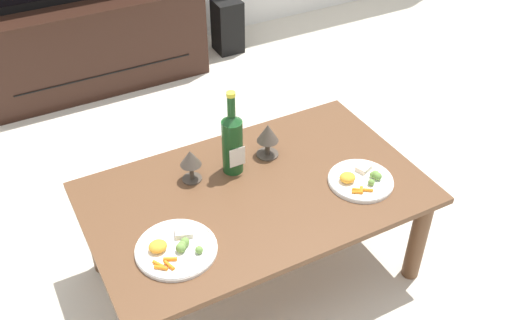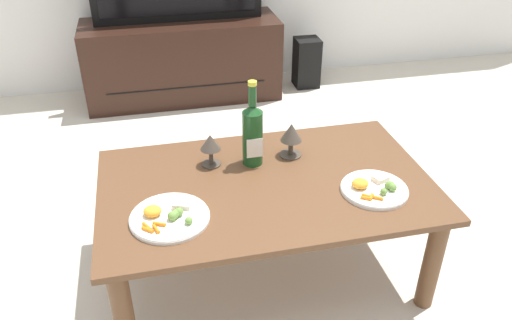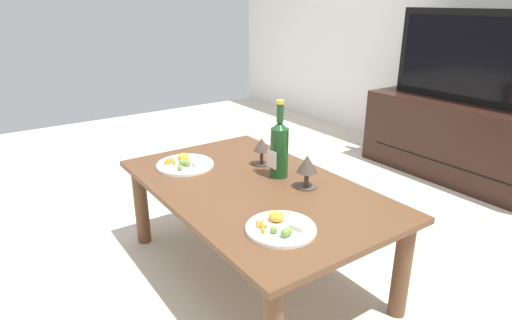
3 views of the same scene
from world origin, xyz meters
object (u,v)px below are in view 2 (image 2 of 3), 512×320
(dining_table, at_px, (266,197))
(tv_stand, at_px, (183,60))
(dinner_plate_right, at_px, (374,188))
(goblet_right, at_px, (291,134))
(floor_speaker, at_px, (307,63))
(goblet_left, at_px, (210,144))
(wine_bottle, at_px, (253,132))
(dinner_plate_left, at_px, (169,216))

(dining_table, height_order, tv_stand, tv_stand)
(dinner_plate_right, bearing_deg, goblet_right, 125.96)
(floor_speaker, height_order, dinner_plate_right, dinner_plate_right)
(tv_stand, relative_size, goblet_left, 9.71)
(floor_speaker, bearing_deg, goblet_left, -118.64)
(goblet_right, distance_m, dinner_plate_right, 0.40)
(floor_speaker, xyz_separation_m, goblet_left, (-0.95, -1.68, 0.36))
(floor_speaker, bearing_deg, tv_stand, -179.30)
(dining_table, bearing_deg, wine_bottle, 97.19)
(tv_stand, distance_m, dinner_plate_right, 2.07)
(tv_stand, bearing_deg, goblet_right, -80.33)
(dining_table, distance_m, dinner_plate_left, 0.41)
(dining_table, bearing_deg, goblet_left, 136.84)
(tv_stand, distance_m, wine_bottle, 1.74)
(goblet_right, height_order, dinner_plate_right, goblet_right)
(goblet_left, bearing_deg, dinner_plate_right, -29.51)
(floor_speaker, bearing_deg, wine_bottle, -113.91)
(dinner_plate_left, bearing_deg, tv_stand, 83.21)
(floor_speaker, distance_m, goblet_left, 1.96)
(goblet_right, xyz_separation_m, dinner_plate_left, (-0.52, -0.32, -0.09))
(goblet_left, distance_m, dinner_plate_left, 0.38)
(dining_table, height_order, goblet_left, goblet_left)
(goblet_right, bearing_deg, floor_speaker, 69.70)
(goblet_left, relative_size, dinner_plate_right, 0.55)
(floor_speaker, xyz_separation_m, goblet_right, (-0.62, -1.68, 0.37))
(dining_table, distance_m, floor_speaker, 2.01)
(tv_stand, distance_m, goblet_left, 1.70)
(floor_speaker, height_order, dinner_plate_left, dinner_plate_left)
(goblet_right, height_order, dinner_plate_left, goblet_right)
(floor_speaker, distance_m, dinner_plate_right, 2.05)
(dining_table, relative_size, goblet_right, 8.59)
(wine_bottle, bearing_deg, dining_table, -82.81)
(dining_table, height_order, floor_speaker, dining_table)
(floor_speaker, relative_size, dinner_plate_right, 1.44)
(wine_bottle, distance_m, dinner_plate_left, 0.48)
(dinner_plate_left, bearing_deg, goblet_left, 58.62)
(floor_speaker, height_order, goblet_right, goblet_right)
(goblet_left, xyz_separation_m, dinner_plate_left, (-0.19, -0.32, -0.08))
(goblet_right, xyz_separation_m, dinner_plate_right, (0.23, -0.32, -0.09))
(wine_bottle, bearing_deg, dinner_plate_left, -140.47)
(wine_bottle, xyz_separation_m, dinner_plate_right, (0.40, -0.30, -0.13))
(tv_stand, height_order, dinner_plate_left, tv_stand)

